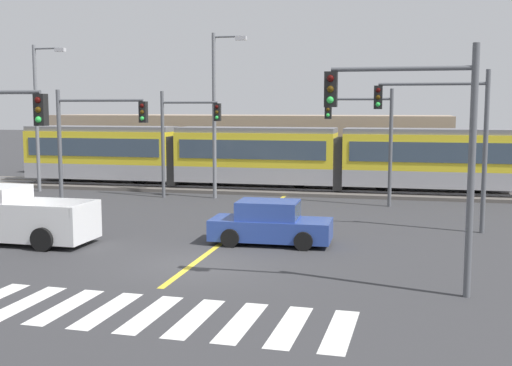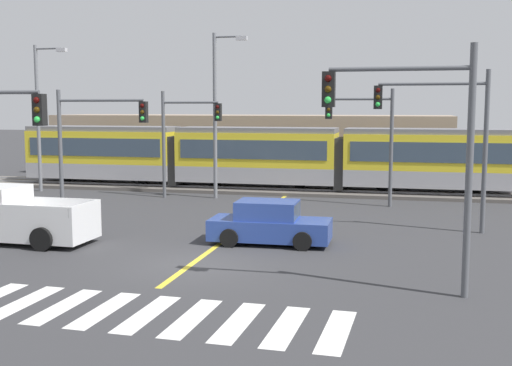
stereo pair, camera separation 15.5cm
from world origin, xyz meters
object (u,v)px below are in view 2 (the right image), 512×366
(light_rail_tram, at_px, (257,155))
(sedan_crossing, at_px, (270,224))
(traffic_light_far_left, at_px, (184,129))
(traffic_light_near_right, at_px, (419,134))
(pickup_truck, at_px, (15,219))
(street_lamp_centre, at_px, (218,106))
(traffic_light_far_right, at_px, (368,130))
(traffic_light_mid_right, at_px, (446,126))
(traffic_light_mid_left, at_px, (91,132))
(street_lamp_west, at_px, (41,109))

(light_rail_tram, distance_m, sedan_crossing, 14.37)
(sedan_crossing, xyz_separation_m, traffic_light_far_left, (-6.74, 10.01, 2.90))
(traffic_light_near_right, bearing_deg, traffic_light_far_left, 127.60)
(pickup_truck, relative_size, street_lamp_centre, 0.64)
(light_rail_tram, relative_size, traffic_light_far_right, 4.98)
(pickup_truck, distance_m, street_lamp_centre, 13.39)
(traffic_light_far_left, bearing_deg, traffic_light_mid_right, -26.22)
(sedan_crossing, distance_m, traffic_light_mid_left, 10.21)
(pickup_truck, distance_m, street_lamp_west, 14.75)
(traffic_light_mid_left, bearing_deg, traffic_light_mid_right, -1.31)
(traffic_light_far_left, bearing_deg, pickup_truck, -99.92)
(traffic_light_mid_left, distance_m, street_lamp_west, 9.45)
(traffic_light_near_right, height_order, traffic_light_mid_right, traffic_light_near_right)
(pickup_truck, bearing_deg, traffic_light_near_right, -13.40)
(traffic_light_mid_right, height_order, street_lamp_west, street_lamp_west)
(light_rail_tram, height_order, street_lamp_centre, street_lamp_centre)
(sedan_crossing, bearing_deg, light_rail_tram, 104.99)
(light_rail_tram, bearing_deg, sedan_crossing, -75.01)
(traffic_light_far_right, bearing_deg, street_lamp_west, 176.17)
(traffic_light_mid_left, height_order, traffic_light_far_right, traffic_light_far_right)
(pickup_truck, xyz_separation_m, traffic_light_mid_right, (14.84, 5.55, 3.22))
(sedan_crossing, xyz_separation_m, traffic_light_mid_right, (6.03, 3.72, 3.36))
(traffic_light_far_right, bearing_deg, light_rail_tram, 146.50)
(traffic_light_far_left, bearing_deg, light_rail_tram, 51.46)
(light_rail_tram, height_order, traffic_light_mid_left, traffic_light_mid_left)
(street_lamp_centre, bearing_deg, traffic_light_mid_right, -31.16)
(traffic_light_far_left, height_order, traffic_light_far_right, traffic_light_far_right)
(pickup_truck, relative_size, traffic_light_far_left, 0.98)
(traffic_light_mid_left, relative_size, traffic_light_far_right, 0.98)
(traffic_light_mid_right, bearing_deg, light_rail_tram, 133.93)
(light_rail_tram, relative_size, street_lamp_west, 3.43)
(light_rail_tram, bearing_deg, pickup_truck, -108.07)
(sedan_crossing, distance_m, traffic_light_near_right, 7.84)
(traffic_light_far_right, height_order, street_lamp_centre, street_lamp_centre)
(sedan_crossing, bearing_deg, traffic_light_far_left, 123.95)
(traffic_light_far_right, distance_m, street_lamp_west, 18.28)
(traffic_light_mid_left, relative_size, traffic_light_mid_right, 0.90)
(sedan_crossing, distance_m, street_lamp_centre, 12.22)
(traffic_light_far_right, xyz_separation_m, street_lamp_centre, (-7.74, 0.83, 1.11))
(traffic_light_mid_right, xyz_separation_m, street_lamp_west, (-21.49, 7.05, 0.57))
(light_rail_tram, relative_size, street_lamp_centre, 3.29)
(traffic_light_mid_right, bearing_deg, traffic_light_far_left, 153.78)
(sedan_crossing, distance_m, traffic_light_far_right, 10.37)
(traffic_light_mid_left, height_order, street_lamp_west, street_lamp_west)
(pickup_truck, relative_size, traffic_light_near_right, 0.86)
(light_rail_tram, xyz_separation_m, traffic_light_mid_right, (9.73, -10.10, 2.01))
(traffic_light_mid_left, bearing_deg, traffic_light_far_right, 25.27)
(pickup_truck, height_order, street_lamp_west, street_lamp_west)
(traffic_light_mid_left, height_order, traffic_light_mid_right, traffic_light_mid_right)
(traffic_light_far_left, distance_m, traffic_light_far_right, 9.50)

